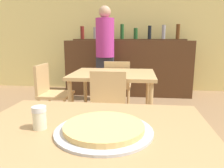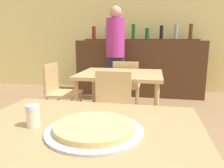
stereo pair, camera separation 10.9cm
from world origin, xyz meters
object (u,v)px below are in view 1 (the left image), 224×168
Objects in this scene: pizza_tray at (104,129)px; cheese_shaker at (39,117)px; person_standing at (105,51)px; chair_far_side_left at (50,91)px; chair_far_side_back at (118,83)px; chair_far_side_front at (107,106)px.

cheese_shaker is at bearing 179.15° from pizza_tray.
person_standing is at bearing 98.47° from pizza_tray.
chair_far_side_left is 2.09m from pizza_tray.
cheese_shaker is at bearing 86.77° from chair_far_side_back.
chair_far_side_back reaches higher than pizza_tray.
pizza_tray is at bearing -150.95° from chair_far_side_left.
chair_far_side_front and chair_far_side_left have the same top height.
chair_far_side_back is 0.94m from person_standing.
cheese_shaker is (-0.14, -2.40, 0.32)m from chair_far_side_back.
chair_far_side_front is at bearing 83.59° from cheese_shaker.
chair_far_side_front is 7.95× the size of cheese_shaker.
chair_far_side_back is 1.00× the size of chair_far_side_left.
chair_far_side_left is (-0.84, 0.60, 0.00)m from chair_far_side_front.
pizza_tray is at bearing -82.29° from chair_far_side_front.
chair_far_side_front is 1.26m from cheese_shaker.
pizza_tray is 0.30m from cheese_shaker.
chair_far_side_back is 7.95× the size of cheese_shaker.
chair_far_side_front is 1.03m from chair_far_side_left.
chair_far_side_back is at bearing -54.56° from chair_far_side_left.
chair_far_side_left is 1.97m from cheese_shaker.
person_standing reaches higher than cheese_shaker.
person_standing is at bearing -67.90° from chair_far_side_back.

